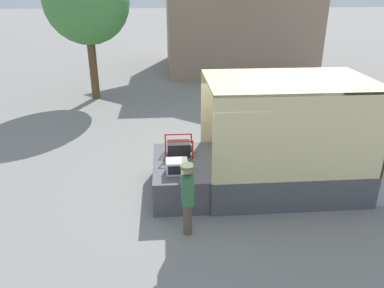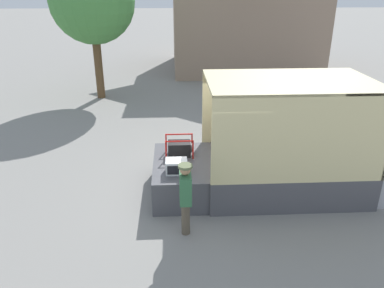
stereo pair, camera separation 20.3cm
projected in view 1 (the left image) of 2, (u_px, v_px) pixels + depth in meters
name	position (u px, v px, depth m)	size (l,w,h in m)	color
ground_plane	(205.00, 189.00, 9.68)	(160.00, 160.00, 0.00)	gray
box_truck	(342.00, 153.00, 9.58)	(6.08, 2.48, 2.85)	#B2B2B7
tailgate_deck	(180.00, 176.00, 9.47)	(1.31, 2.36, 0.82)	#4C4C51
microwave	(177.00, 166.00, 8.70)	(0.50, 0.41, 0.31)	white
portable_generator	(180.00, 148.00, 9.59)	(0.71, 0.51, 0.50)	black
worker_person	(187.00, 193.00, 7.59)	(0.29, 0.44, 1.62)	brown
street_tree	(87.00, 1.00, 15.78)	(3.62, 3.62, 6.05)	brown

